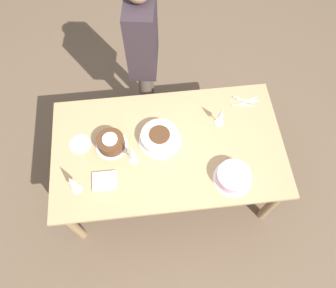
{
  "coord_description": "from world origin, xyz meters",
  "views": [
    {
      "loc": [
        0.12,
        1.08,
        2.95
      ],
      "look_at": [
        0.0,
        0.0,
        0.78
      ],
      "focal_mm": 35.0,
      "sensor_mm": 36.0,
      "label": 1
    }
  ],
  "objects_px": {
    "wine_glass_near": "(132,152)",
    "wine_glass_far": "(72,182)",
    "cake_center_white": "(160,138)",
    "person_cutting": "(143,47)",
    "cake_front_chocolate": "(111,142)",
    "wine_glass_extra": "(221,114)",
    "cake_back_decorated": "(233,177)"
  },
  "relations": [
    {
      "from": "wine_glass_near",
      "to": "person_cutting",
      "type": "xyz_separation_m",
      "value": [
        -0.15,
        -0.9,
        0.05
      ]
    },
    {
      "from": "wine_glass_near",
      "to": "wine_glass_far",
      "type": "distance_m",
      "value": 0.45
    },
    {
      "from": "cake_back_decorated",
      "to": "wine_glass_far",
      "type": "distance_m",
      "value": 1.12
    },
    {
      "from": "cake_back_decorated",
      "to": "wine_glass_extra",
      "type": "bearing_deg",
      "value": -88.55
    },
    {
      "from": "wine_glass_near",
      "to": "wine_glass_far",
      "type": "bearing_deg",
      "value": 23.51
    },
    {
      "from": "cake_front_chocolate",
      "to": "wine_glass_extra",
      "type": "distance_m",
      "value": 0.85
    },
    {
      "from": "cake_center_white",
      "to": "person_cutting",
      "type": "height_order",
      "value": "person_cutting"
    },
    {
      "from": "cake_center_white",
      "to": "wine_glass_extra",
      "type": "height_order",
      "value": "wine_glass_extra"
    },
    {
      "from": "wine_glass_extra",
      "to": "wine_glass_near",
      "type": "bearing_deg",
      "value": 20.16
    },
    {
      "from": "cake_back_decorated",
      "to": "person_cutting",
      "type": "distance_m",
      "value": 1.26
    },
    {
      "from": "cake_front_chocolate",
      "to": "wine_glass_far",
      "type": "height_order",
      "value": "wine_glass_far"
    },
    {
      "from": "wine_glass_far",
      "to": "cake_back_decorated",
      "type": "bearing_deg",
      "value": 177.79
    },
    {
      "from": "wine_glass_near",
      "to": "wine_glass_extra",
      "type": "bearing_deg",
      "value": -159.84
    },
    {
      "from": "cake_center_white",
      "to": "cake_front_chocolate",
      "type": "distance_m",
      "value": 0.37
    },
    {
      "from": "cake_center_white",
      "to": "wine_glass_near",
      "type": "xyz_separation_m",
      "value": [
        0.21,
        0.15,
        0.11
      ]
    },
    {
      "from": "wine_glass_far",
      "to": "person_cutting",
      "type": "distance_m",
      "value": 1.22
    },
    {
      "from": "wine_glass_extra",
      "to": "cake_back_decorated",
      "type": "bearing_deg",
      "value": 91.45
    },
    {
      "from": "cake_center_white",
      "to": "person_cutting",
      "type": "bearing_deg",
      "value": -85.63
    },
    {
      "from": "cake_center_white",
      "to": "wine_glass_far",
      "type": "bearing_deg",
      "value": 27.9
    },
    {
      "from": "wine_glass_extra",
      "to": "person_cutting",
      "type": "relative_size",
      "value": 0.13
    },
    {
      "from": "wine_glass_far",
      "to": "person_cutting",
      "type": "height_order",
      "value": "person_cutting"
    },
    {
      "from": "cake_back_decorated",
      "to": "wine_glass_near",
      "type": "relative_size",
      "value": 1.21
    },
    {
      "from": "person_cutting",
      "to": "cake_center_white",
      "type": "bearing_deg",
      "value": 12.79
    },
    {
      "from": "cake_front_chocolate",
      "to": "cake_back_decorated",
      "type": "relative_size",
      "value": 0.87
    },
    {
      "from": "wine_glass_extra",
      "to": "cake_front_chocolate",
      "type": "bearing_deg",
      "value": 7.24
    },
    {
      "from": "cake_back_decorated",
      "to": "wine_glass_extra",
      "type": "relative_size",
      "value": 1.4
    },
    {
      "from": "cake_center_white",
      "to": "cake_front_chocolate",
      "type": "bearing_deg",
      "value": 0.76
    },
    {
      "from": "wine_glass_near",
      "to": "wine_glass_extra",
      "type": "relative_size",
      "value": 1.16
    },
    {
      "from": "cake_center_white",
      "to": "wine_glass_near",
      "type": "bearing_deg",
      "value": 35.6
    },
    {
      "from": "cake_back_decorated",
      "to": "wine_glass_extra",
      "type": "xyz_separation_m",
      "value": [
        0.01,
        -0.47,
        0.08
      ]
    },
    {
      "from": "wine_glass_near",
      "to": "wine_glass_far",
      "type": "relative_size",
      "value": 1.0
    },
    {
      "from": "cake_front_chocolate",
      "to": "wine_glass_far",
      "type": "xyz_separation_m",
      "value": [
        0.26,
        0.32,
        0.1
      ]
    }
  ]
}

